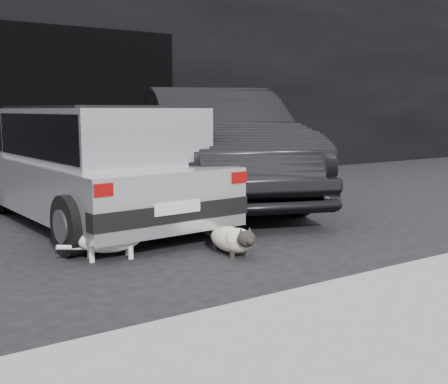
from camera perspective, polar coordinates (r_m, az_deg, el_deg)
ground at (r=5.64m, az=-12.63°, el=-4.83°), size 80.00×80.00×0.00m
building_facade at (r=11.59m, az=-19.44°, el=14.02°), size 34.00×4.00×5.00m
garage_opening at (r=9.59m, az=-16.03°, el=8.25°), size 4.00×0.10×2.60m
curb at (r=4.08m, az=15.11°, el=-9.16°), size 18.00×0.25×0.12m
silver_hatchback at (r=6.38m, az=-12.92°, el=3.18°), size 1.93×3.64×1.31m
second_car at (r=7.81m, az=-1.13°, el=4.83°), size 3.17×5.05×1.57m
cat_siamese at (r=4.97m, az=0.96°, el=-4.85°), size 0.35×0.84×0.29m
cat_white at (r=4.91m, az=-11.08°, el=-4.51°), size 0.81×0.40×0.38m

